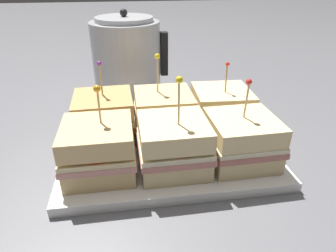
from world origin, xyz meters
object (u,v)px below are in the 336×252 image
at_px(sandwich_front_center, 173,145).
at_px(sandwich_back_left, 104,117).
at_px(serving_platter, 168,151).
at_px(sandwich_front_right, 241,140).
at_px(kettle_steel, 127,57).
at_px(sandwich_back_right, 221,110).
at_px(sandwich_front_left, 99,149).
at_px(sandwich_back_center, 164,113).

height_order(sandwich_front_center, sandwich_back_left, sandwich_front_center).
height_order(serving_platter, sandwich_front_right, sandwich_front_right).
height_order(sandwich_back_left, kettle_steel, kettle_steel).
height_order(sandwich_back_right, kettle_steel, kettle_steel).
height_order(serving_platter, kettle_steel, kettle_steel).
bearing_deg(serving_platter, sandwich_front_left, -154.39).
xyz_separation_m(serving_platter, sandwich_back_left, (-0.12, 0.06, 0.05)).
bearing_deg(sandwich_front_left, serving_platter, 25.61).
distance_m(sandwich_front_left, sandwich_back_right, 0.28).
distance_m(sandwich_front_right, kettle_steel, 0.45).
distance_m(serving_platter, sandwich_back_right, 0.15).
height_order(sandwich_front_right, sandwich_back_right, sandwich_front_right).
height_order(sandwich_back_left, sandwich_back_right, sandwich_back_left).
distance_m(sandwich_front_right, sandwich_back_center, 0.17).
bearing_deg(sandwich_back_center, sandwich_back_right, 0.56).
bearing_deg(sandwich_front_center, sandwich_front_right, 1.08).
height_order(sandwich_front_right, sandwich_back_center, sandwich_back_center).
distance_m(sandwich_front_left, kettle_steel, 0.41).
distance_m(sandwich_back_left, sandwich_back_right, 0.25).
xyz_separation_m(sandwich_front_left, sandwich_back_right, (0.25, 0.12, -0.00)).
height_order(sandwich_front_right, kettle_steel, kettle_steel).
xyz_separation_m(sandwich_front_center, sandwich_back_right, (0.12, 0.13, -0.00)).
xyz_separation_m(sandwich_back_left, sandwich_back_right, (0.25, -0.00, -0.00)).
distance_m(sandwich_front_left, sandwich_back_center, 0.18).
relative_size(sandwich_back_left, sandwich_back_right, 1.04).
xyz_separation_m(sandwich_front_left, sandwich_front_right, (0.25, -0.00, -0.00)).
bearing_deg(sandwich_front_left, sandwich_back_right, 26.10).
height_order(sandwich_front_center, sandwich_front_right, sandwich_front_center).
bearing_deg(serving_platter, sandwich_back_left, 152.42).
distance_m(sandwich_back_left, kettle_steel, 0.29).
relative_size(sandwich_front_left, sandwich_back_left, 0.98).
distance_m(sandwich_front_center, sandwich_back_left, 0.18).
bearing_deg(sandwich_front_right, serving_platter, 153.17).
relative_size(sandwich_back_left, sandwich_back_center, 0.94).
bearing_deg(sandwich_front_right, sandwich_back_center, 134.86).
distance_m(serving_platter, sandwich_back_left, 0.15).
xyz_separation_m(sandwich_front_left, sandwich_back_center, (0.13, 0.12, 0.00)).
bearing_deg(sandwich_front_left, sandwich_back_center, 43.68).
relative_size(serving_platter, sandwich_front_left, 2.62).
relative_size(sandwich_front_center, sandwich_back_center, 1.01).
bearing_deg(sandwich_back_right, sandwich_front_left, -153.90).
distance_m(sandwich_front_center, sandwich_front_right, 0.12).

